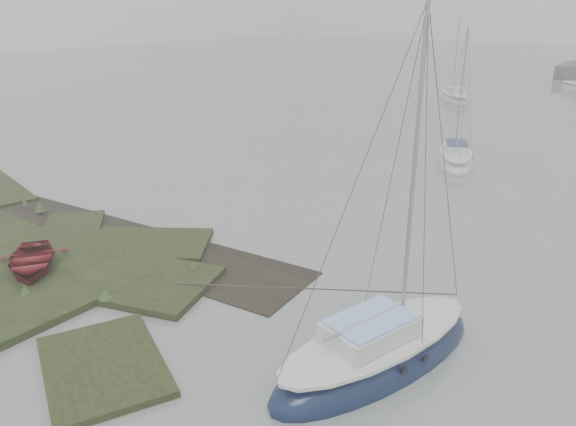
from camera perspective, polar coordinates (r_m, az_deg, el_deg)
The scene contains 5 objects.
ground at distance 38.60m, azimuth 21.36°, elevation 7.73°, with size 160.00×160.00×0.00m, color slate.
sailboat_main at distance 13.30m, azimuth 8.97°, elevation -14.02°, with size 3.48×6.29×8.44m.
sailboat_white at distance 30.02m, azimuth 16.61°, elevation 5.31°, with size 3.66×5.34×7.21m.
sailboat_far_a at distance 49.23m, azimuth 16.52°, elevation 11.13°, with size 4.54×5.21×7.39m.
dinghy at distance 18.52m, azimuth -24.67°, elevation -4.43°, with size 1.99×2.78×0.58m, color maroon.
Camera 1 is at (10.24, -6.39, 7.81)m, focal length 35.00 mm.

